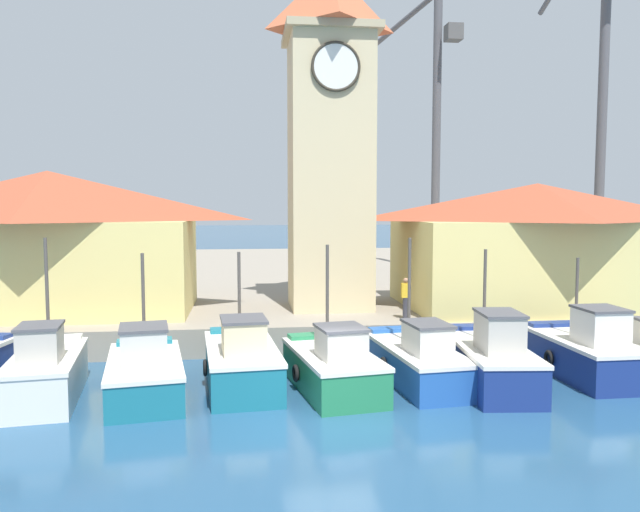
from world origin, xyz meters
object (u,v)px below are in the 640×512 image
Objects in this scene: port_crane_far at (433,164)px; fishing_boat_mid_right at (417,360)px; clock_tower at (330,131)px; warehouse_left at (50,241)px; fishing_boat_left_inner at (145,372)px; port_crane_near at (598,132)px; fishing_boat_center at (333,366)px; fishing_boat_mid_left at (242,361)px; fishing_boat_right_outer at (586,352)px; warehouse_right at (536,244)px; dock_worker_near_tower at (406,298)px; fishing_boat_left_outer at (46,372)px; fishing_boat_right_inner at (490,359)px.

fishing_boat_mid_right is at bearing -108.06° from port_crane_far.
clock_tower is 1.36× the size of warehouse_left.
port_crane_near reaches higher than fishing_boat_left_inner.
port_crane_near reaches higher than fishing_boat_center.
port_crane_near is at bearing 37.93° from fishing_boat_mid_left.
fishing_boat_mid_right is 24.25m from port_crane_near.
fishing_boat_right_outer is at bearing -0.42° from fishing_boat_mid_right.
fishing_boat_center is 0.41× the size of warehouse_right.
warehouse_right is at bearing -1.89° from warehouse_left.
dock_worker_near_tower is (6.29, 4.65, 1.14)m from fishing_boat_mid_left.
port_crane_near is 10.09m from port_crane_far.
dock_worker_near_tower is at bearing -12.82° from warehouse_left.
port_crane_near is at bearing 59.01° from fishing_boat_right_outer.
fishing_boat_mid_right is 11.38m from clock_tower.
warehouse_right is at bearing 29.36° from fishing_boat_mid_left.
port_crane_near is 20.18m from dock_worker_near_tower.
warehouse_right is at bearing 38.04° from fishing_boat_center.
dock_worker_near_tower is (0.88, 4.79, 1.21)m from fishing_boat_mid_right.
warehouse_left is at bearing 134.85° from fishing_boat_mid_left.
port_crane_far reaches higher than fishing_boat_left_outer.
fishing_boat_mid_right is 0.46× the size of warehouse_right.
warehouse_left reaches higher than fishing_boat_mid_right.
fishing_boat_right_outer is at bearing -94.13° from port_crane_far.
fishing_boat_right_inner is at bearing -0.61° from fishing_boat_left_outer.
fishing_boat_right_outer is (8.26, 0.51, 0.07)m from fishing_boat_center.
port_crane_far is at bearing 77.45° from fishing_boat_right_inner.
clock_tower is (6.51, 8.51, 7.90)m from fishing_boat_left_inner.
port_crane_far is (18.04, 22.40, 7.38)m from fishing_boat_left_outer.
fishing_boat_right_outer is 13.35m from clock_tower.
fishing_boat_mid_left reaches higher than fishing_boat_right_outer.
warehouse_right is 7.29× the size of dock_worker_near_tower.
warehouse_right reaches higher than dock_worker_near_tower.
clock_tower is at bearing 101.72° from fishing_boat_mid_right.
warehouse_right is 0.64× the size of port_crane_far.
fishing_boat_left_inner is 30.39m from port_crane_near.
dock_worker_near_tower is at bearing -51.69° from clock_tower.
port_crane_near is (23.59, 16.88, 9.05)m from fishing_boat_left_inner.
warehouse_left is (-10.52, 8.55, 3.32)m from fishing_boat_center.
fishing_boat_center is 0.42× the size of warehouse_left.
clock_tower is at bearing 175.66° from warehouse_right.
fishing_boat_mid_right is at bearing 179.58° from fishing_boat_right_outer.
fishing_boat_left_inner is 1.05× the size of fishing_boat_right_outer.
warehouse_left is (-18.79, 8.04, 3.25)m from fishing_boat_right_outer.
warehouse_left is 0.54× the size of port_crane_near.
warehouse_left is at bearing 178.11° from warehouse_right.
fishing_boat_left_inner is 3.08× the size of dock_worker_near_tower.
warehouse_right is 0.54× the size of port_crane_near.
fishing_boat_center is 2.76m from fishing_boat_mid_right.
fishing_boat_left_inner is at bearing -124.33° from port_crane_far.
warehouse_left reaches higher than fishing_boat_center.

